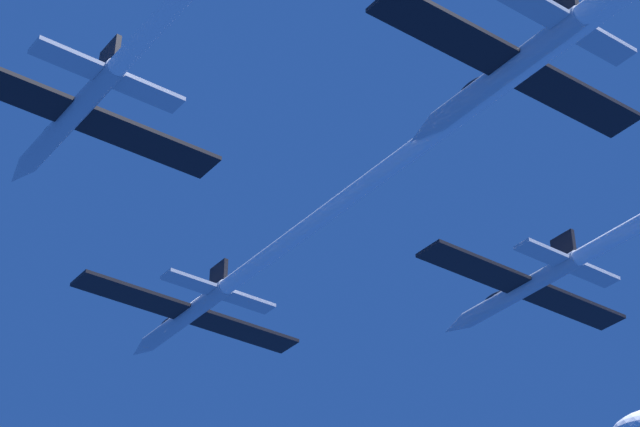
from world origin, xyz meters
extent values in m
cylinder|color=#B2BAC6|center=(0.44, -0.01, 0.52)|extent=(1.38, 12.53, 1.38)
cone|color=#B2BAC6|center=(0.44, 7.64, 0.52)|extent=(1.35, 2.76, 1.35)
ellipsoid|color=black|center=(0.44, 2.75, 1.11)|extent=(0.97, 2.51, 0.69)
cube|color=black|center=(-5.01, -0.64, 0.52)|extent=(9.53, 2.76, 0.30)
cube|color=black|center=(5.89, -0.64, 0.52)|extent=(9.53, 2.76, 0.30)
cube|color=black|center=(0.44, -5.02, 2.22)|extent=(0.36, 2.26, 2.01)
cube|color=#B2BAC6|center=(-2.39, -5.27, 0.52)|extent=(4.29, 1.65, 0.30)
cube|color=#B2BAC6|center=(3.28, -5.27, 0.52)|extent=(4.29, 1.65, 0.30)
cylinder|color=white|center=(0.44, -31.95, 0.52)|extent=(1.24, 51.34, 1.24)
cylinder|color=#B2BAC6|center=(-19.72, -19.39, 0.26)|extent=(1.38, 12.53, 1.38)
cone|color=#B2BAC6|center=(-19.72, -11.75, 0.26)|extent=(1.35, 2.76, 1.35)
ellipsoid|color=black|center=(-19.72, -16.64, 0.85)|extent=(0.97, 2.51, 0.69)
cube|color=black|center=(-14.27, -20.02, 0.26)|extent=(9.53, 2.76, 0.30)
cube|color=black|center=(-19.72, -24.41, 1.96)|extent=(0.36, 2.26, 2.01)
cube|color=#B2BAC6|center=(-22.56, -24.66, 0.26)|extent=(4.29, 1.65, 0.30)
cube|color=#B2BAC6|center=(-16.89, -24.66, 0.26)|extent=(4.29, 1.65, 0.30)
cylinder|color=#B2BAC6|center=(19.42, -20.04, 0.26)|extent=(1.38, 12.53, 1.38)
cone|color=#B2BAC6|center=(19.42, -12.39, 0.26)|extent=(1.35, 2.76, 1.35)
ellipsoid|color=black|center=(19.42, -17.28, 0.85)|extent=(0.97, 2.51, 0.69)
cube|color=black|center=(13.97, -20.66, 0.26)|extent=(9.53, 2.76, 0.30)
cube|color=black|center=(24.87, -20.66, 0.26)|extent=(9.53, 2.76, 0.30)
cube|color=black|center=(19.42, -25.05, 1.95)|extent=(0.36, 2.26, 2.01)
cube|color=#B2BAC6|center=(16.59, -25.30, 0.26)|extent=(4.29, 1.65, 0.30)
cube|color=#B2BAC6|center=(22.25, -25.30, 0.26)|extent=(4.29, 1.65, 0.30)
cylinder|color=#B2BAC6|center=(-0.34, -39.12, 0.45)|extent=(1.38, 12.53, 1.38)
cone|color=#B2BAC6|center=(-0.34, -31.47, 0.45)|extent=(1.35, 2.76, 1.35)
ellipsoid|color=black|center=(-0.34, -36.36, 1.03)|extent=(0.97, 2.51, 0.69)
cube|color=black|center=(-5.79, -39.74, 0.45)|extent=(9.53, 2.76, 0.30)
cube|color=black|center=(5.12, -39.74, 0.45)|extent=(9.53, 2.76, 0.30)
cube|color=black|center=(-0.34, -44.13, 2.14)|extent=(0.36, 2.26, 2.01)
cube|color=#B2BAC6|center=(-3.17, -44.38, 0.45)|extent=(4.29, 1.65, 0.30)
cube|color=#B2BAC6|center=(2.50, -44.38, 0.45)|extent=(4.29, 1.65, 0.30)
camera|label=1|loc=(-43.26, -78.57, -46.65)|focal=67.86mm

